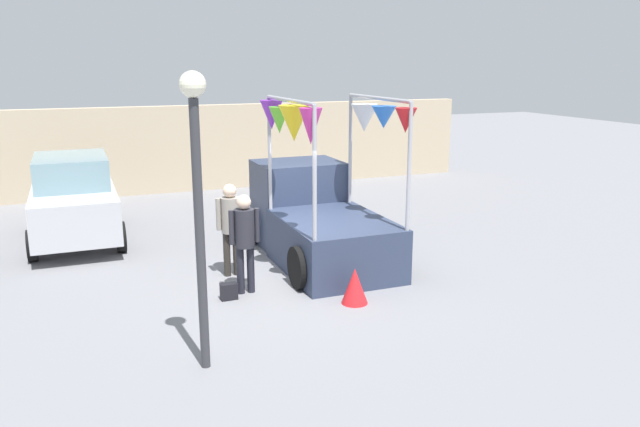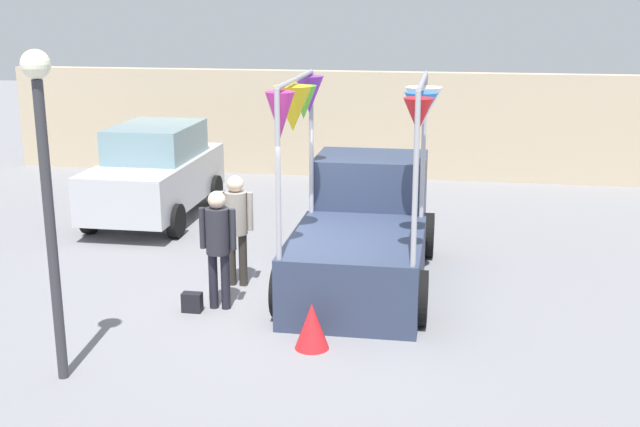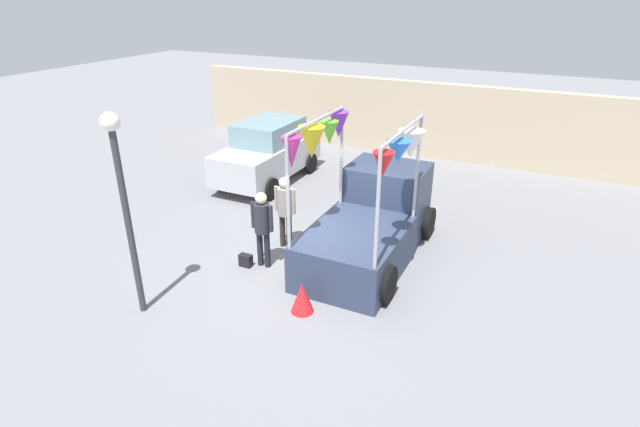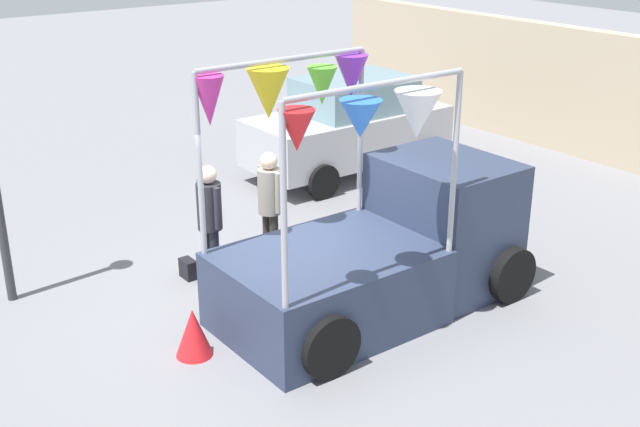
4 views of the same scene
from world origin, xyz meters
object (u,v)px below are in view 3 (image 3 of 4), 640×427
person_vendor (285,206)px  folded_kite_bundle_crimson (302,298)px  vendor_truck (372,217)px  handbag (246,260)px  street_lamp (122,188)px  person_customer (262,222)px  parked_car (268,151)px

person_vendor → folded_kite_bundle_crimson: bearing=-54.0°
vendor_truck → handbag: (-2.23, -1.78, -0.76)m
handbag → street_lamp: size_ratio=0.07×
folded_kite_bundle_crimson → street_lamp: bearing=-154.9°
vendor_truck → person_customer: bearing=-139.9°
handbag → street_lamp: 3.33m
handbag → person_vendor: bearing=73.5°
person_customer → folded_kite_bundle_crimson: person_customer is taller
parked_car → street_lamp: 7.30m
vendor_truck → parked_car: 5.43m
handbag → folded_kite_bundle_crimson: 2.11m
person_vendor → handbag: 1.53m
person_vendor → handbag: bearing=-106.5°
street_lamp → handbag: bearing=69.0°
parked_car → street_lamp: street_lamp is taller
handbag → street_lamp: street_lamp is taller
person_vendor → street_lamp: bearing=-109.4°
street_lamp → person_customer: bearing=63.6°
person_customer → folded_kite_bundle_crimson: (1.54, -1.13, -0.75)m
vendor_truck → street_lamp: street_lamp is taller
parked_car → handbag: size_ratio=14.29×
vendor_truck → folded_kite_bundle_crimson: size_ratio=6.72×
person_vendor → street_lamp: 3.87m
person_customer → street_lamp: (-1.20, -2.41, 1.44)m
parked_car → folded_kite_bundle_crimson: bearing=-53.8°
parked_car → person_customer: (2.65, -4.57, 0.10)m
vendor_truck → folded_kite_bundle_crimson: bearing=-97.2°
vendor_truck → street_lamp: 5.29m
parked_car → handbag: 5.36m
parked_car → person_customer: bearing=-59.9°
handbag → street_lamp: (-0.85, -2.21, 2.34)m
person_customer → person_vendor: 0.98m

